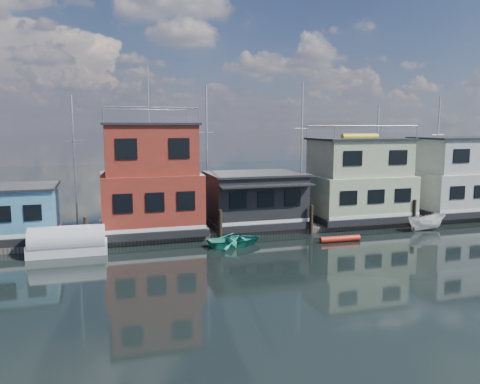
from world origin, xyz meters
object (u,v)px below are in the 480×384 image
object	(u,v)px
houseboat_blue	(9,213)
motorboat	(427,222)
houseboat_red	(151,181)
red_kayak	(340,239)
houseboat_dark	(255,199)
houseboat_green	(358,181)
dinghy_teal	(235,240)
houseboat_white	(458,177)
tarp_runabout	(68,243)

from	to	relation	value
houseboat_blue	motorboat	world-z (taller)	houseboat_blue
houseboat_red	red_kayak	distance (m)	14.17
houseboat_dark	houseboat_green	bearing A→B (deg)	0.12
dinghy_teal	motorboat	bearing A→B (deg)	-95.24
houseboat_blue	dinghy_teal	world-z (taller)	houseboat_blue
houseboat_red	dinghy_teal	bearing A→B (deg)	-41.08
houseboat_green	houseboat_white	size ratio (longest dim) A/B	1.00
tarp_runabout	dinghy_teal	bearing A→B (deg)	-4.56
houseboat_red	motorboat	bearing A→B (deg)	-11.31
houseboat_blue	houseboat_dark	bearing A→B (deg)	-0.06
houseboat_blue	dinghy_teal	size ratio (longest dim) A/B	1.68
houseboat_red	red_kayak	bearing A→B (deg)	-24.12
red_kayak	tarp_runabout	size ratio (longest dim) A/B	0.62
houseboat_white	red_kayak	size ratio (longest dim) A/B	2.83
houseboat_red	houseboat_dark	bearing A→B (deg)	-0.14
houseboat_red	houseboat_blue	bearing A→B (deg)	-180.00
houseboat_blue	houseboat_green	size ratio (longest dim) A/B	0.76
motorboat	houseboat_red	bearing A→B (deg)	75.63
dinghy_teal	houseboat_green	bearing A→B (deg)	-75.82
houseboat_red	houseboat_white	distance (m)	27.01
tarp_runabout	houseboat_green	bearing A→B (deg)	9.39
houseboat_red	houseboat_green	world-z (taller)	houseboat_red
houseboat_blue	tarp_runabout	world-z (taller)	houseboat_blue
houseboat_red	dinghy_teal	distance (m)	7.76
tarp_runabout	motorboat	distance (m)	26.29
houseboat_red	houseboat_white	world-z (taller)	houseboat_red
red_kayak	motorboat	xyz separation A→B (m)	(8.23, 1.43, 0.42)
houseboat_red	red_kayak	xyz separation A→B (m)	(12.44, -5.57, -3.89)
houseboat_white	motorboat	bearing A→B (deg)	-146.85
red_kayak	dinghy_teal	world-z (taller)	dinghy_teal
motorboat	houseboat_green	bearing A→B (deg)	38.55
houseboat_blue	tarp_runabout	distance (m)	5.45
houseboat_white	houseboat_blue	bearing A→B (deg)	-180.00
houseboat_white	dinghy_teal	world-z (taller)	houseboat_white
houseboat_green	houseboat_white	distance (m)	10.00
houseboat_green	motorboat	world-z (taller)	houseboat_green
houseboat_dark	tarp_runabout	xyz separation A→B (m)	(-13.61, -3.50, -1.69)
houseboat_blue	houseboat_green	bearing A→B (deg)	0.00
houseboat_dark	tarp_runabout	world-z (taller)	houseboat_dark
houseboat_green	motorboat	size ratio (longest dim) A/B	2.54
houseboat_white	houseboat_dark	bearing A→B (deg)	-179.94
houseboat_red	tarp_runabout	distance (m)	7.44
houseboat_dark	houseboat_white	distance (m)	19.03
red_kayak	dinghy_teal	distance (m)	7.38
red_kayak	motorboat	distance (m)	8.37
houseboat_dark	dinghy_teal	world-z (taller)	houseboat_dark
houseboat_white	tarp_runabout	bearing A→B (deg)	-173.83
houseboat_green	red_kayak	bearing A→B (deg)	-129.34
houseboat_red	dinghy_teal	world-z (taller)	houseboat_red
houseboat_green	dinghy_teal	bearing A→B (deg)	-159.30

